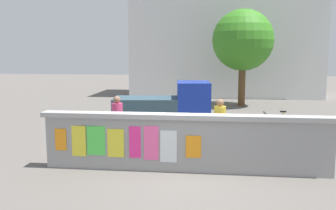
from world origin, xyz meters
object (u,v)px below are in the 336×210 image
motorcycle (282,140)px  bicycle_far (278,128)px  bicycle_near (159,141)px  person_walking (220,120)px  tree_roadside (243,40)px  person_bystander (117,116)px  auto_rickshaw_truck (167,107)px

motorcycle → bicycle_far: 2.35m
bicycle_near → person_walking: person_walking is taller
person_walking → tree_roadside: tree_roadside is taller
bicycle_far → person_bystander: bearing=-159.4°
bicycle_far → person_walking: (-2.05, -2.25, 0.62)m
person_bystander → motorcycle: bearing=-4.5°
motorcycle → person_bystander: (-4.91, 0.38, 0.52)m
motorcycle → person_walking: person_walking is taller
bicycle_near → tree_roadside: 11.11m
bicycle_far → auto_rickshaw_truck: bearing=168.4°
bicycle_near → bicycle_far: size_ratio=0.99×
person_walking → auto_rickshaw_truck: bearing=122.3°
bicycle_near → motorcycle: bearing=1.4°
motorcycle → person_bystander: bearing=175.5°
motorcycle → person_bystander: person_bystander is taller
bicycle_near → bicycle_far: (3.83, 2.42, 0.00)m
auto_rickshaw_truck → bicycle_near: size_ratio=2.21×
tree_roadside → person_bystander: bearing=-114.8°
auto_rickshaw_truck → motorcycle: 4.88m
bicycle_near → tree_roadside: (3.12, 10.17, 3.20)m
person_bystander → tree_roadside: size_ratio=0.31×
auto_rickshaw_truck → bicycle_near: (0.15, -3.24, -0.54)m
auto_rickshaw_truck → person_walking: bearing=-57.7°
auto_rickshaw_truck → person_walking: 3.63m
person_bystander → person_walking: bearing=-5.4°
tree_roadside → bicycle_far: bearing=-84.8°
auto_rickshaw_truck → bicycle_far: bearing=-11.6°
person_bystander → tree_roadside: tree_roadside is taller
tree_roadside → bicycle_near: bearing=-107.1°
motorcycle → tree_roadside: 10.55m
bicycle_near → auto_rickshaw_truck: bearing=92.7°
bicycle_near → person_bystander: size_ratio=1.05×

